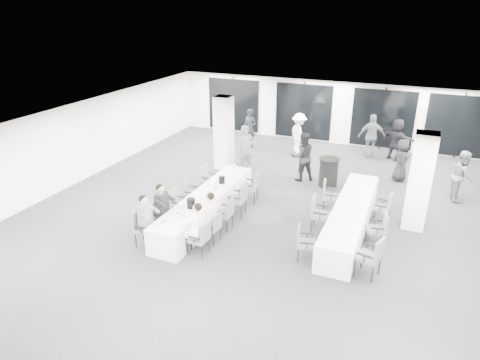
% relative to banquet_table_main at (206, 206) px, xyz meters
% --- Properties ---
extents(room, '(14.04, 16.04, 2.84)m').
position_rel_banquet_table_main_xyz_m(room, '(2.40, 1.93, 1.01)').
color(room, '#242429').
rests_on(room, ground).
extents(column_left, '(0.60, 0.60, 2.80)m').
position_rel_banquet_table_main_xyz_m(column_left, '(-1.29, 4.02, 1.02)').
color(column_left, white).
rests_on(column_left, floor).
extents(column_right, '(0.60, 0.60, 2.80)m').
position_rel_banquet_table_main_xyz_m(column_right, '(5.71, 1.82, 1.02)').
color(column_right, white).
rests_on(column_right, floor).
extents(banquet_table_main, '(0.90, 5.00, 0.75)m').
position_rel_banquet_table_main_xyz_m(banquet_table_main, '(0.00, 0.00, 0.00)').
color(banquet_table_main, silver).
rests_on(banquet_table_main, floor).
extents(banquet_table_side, '(0.90, 5.00, 0.75)m').
position_rel_banquet_table_main_xyz_m(banquet_table_side, '(4.07, 0.91, 0.00)').
color(banquet_table_side, silver).
rests_on(banquet_table_side, floor).
extents(cocktail_table, '(0.73, 0.73, 1.02)m').
position_rel_banquet_table_main_xyz_m(cocktail_table, '(2.82, 3.80, 0.14)').
color(cocktail_table, black).
rests_on(cocktail_table, floor).
extents(chair_main_left_near, '(0.57, 0.61, 0.99)m').
position_rel_banquet_table_main_xyz_m(chair_main_left_near, '(-0.84, -2.02, 0.19)').
color(chair_main_left_near, '#4D5155').
rests_on(chair_main_left_near, floor).
extents(chair_main_left_second, '(0.49, 0.54, 0.90)m').
position_rel_banquet_table_main_xyz_m(chair_main_left_second, '(-0.83, -1.23, 0.14)').
color(chair_main_left_second, '#4D5155').
rests_on(chair_main_left_second, floor).
extents(chair_main_left_mid, '(0.46, 0.51, 0.87)m').
position_rel_banquet_table_main_xyz_m(chair_main_left_mid, '(-0.83, -0.29, 0.12)').
color(chair_main_left_mid, '#4D5155').
rests_on(chair_main_left_mid, floor).
extents(chair_main_left_fourth, '(0.56, 0.58, 0.91)m').
position_rel_banquet_table_main_xyz_m(chair_main_left_fourth, '(-0.83, 0.47, 0.14)').
color(chair_main_left_fourth, '#4D5155').
rests_on(chair_main_left_fourth, floor).
extents(chair_main_left_far, '(0.50, 0.54, 0.90)m').
position_rel_banquet_table_main_xyz_m(chair_main_left_far, '(-0.83, 1.72, 0.14)').
color(chair_main_left_far, '#4D5155').
rests_on(chair_main_left_far, floor).
extents(chair_main_right_near, '(0.46, 0.52, 0.90)m').
position_rel_banquet_table_main_xyz_m(chair_main_right_near, '(0.83, -1.87, 0.14)').
color(chair_main_right_near, '#4D5155').
rests_on(chair_main_right_near, floor).
extents(chair_main_right_second, '(0.46, 0.51, 0.86)m').
position_rel_banquet_table_main_xyz_m(chair_main_right_second, '(0.82, -1.19, 0.11)').
color(chair_main_right_second, '#4D5155').
rests_on(chair_main_right_second, floor).
extents(chair_main_right_mid, '(0.48, 0.53, 0.94)m').
position_rel_banquet_table_main_xyz_m(chair_main_right_mid, '(0.83, -0.40, 0.16)').
color(chair_main_right_mid, '#4D5155').
rests_on(chair_main_right_mid, floor).
extents(chair_main_right_fourth, '(0.56, 0.61, 1.02)m').
position_rel_banquet_table_main_xyz_m(chair_main_right_fourth, '(0.84, 0.55, 0.21)').
color(chair_main_right_fourth, '#4D5155').
rests_on(chair_main_right_fourth, floor).
extents(chair_main_right_far, '(0.57, 0.61, 0.99)m').
position_rel_banquet_table_main_xyz_m(chair_main_right_far, '(0.84, 1.59, 0.19)').
color(chair_main_right_far, '#4D5155').
rests_on(chair_main_right_far, floor).
extents(chair_side_left_near, '(0.55, 0.58, 0.91)m').
position_rel_banquet_table_main_xyz_m(chair_side_left_near, '(3.25, -1.05, 0.14)').
color(chair_side_left_near, '#4D5155').
rests_on(chair_side_left_near, floor).
extents(chair_side_left_mid, '(0.56, 0.61, 1.03)m').
position_rel_banquet_table_main_xyz_m(chair_side_left_mid, '(3.23, 0.52, 0.22)').
color(chair_side_left_mid, '#4D5155').
rests_on(chair_side_left_mid, floor).
extents(chair_side_left_far, '(0.57, 0.61, 0.98)m').
position_rel_banquet_table_main_xyz_m(chair_side_left_far, '(3.24, 1.87, 0.19)').
color(chair_side_left_far, '#4D5155').
rests_on(chair_side_left_far, floor).
extents(chair_side_right_near, '(0.64, 0.66, 1.03)m').
position_rel_banquet_table_main_xyz_m(chair_side_right_near, '(4.91, -1.16, 0.21)').
color(chair_side_right_near, '#4D5155').
rests_on(chair_side_right_near, floor).
extents(chair_side_right_mid, '(0.56, 0.59, 0.93)m').
position_rel_banquet_table_main_xyz_m(chair_side_right_mid, '(4.90, 0.38, 0.16)').
color(chair_side_right_mid, '#4D5155').
rests_on(chair_side_right_mid, floor).
extents(chair_side_right_far, '(0.50, 0.55, 0.92)m').
position_rel_banquet_table_main_xyz_m(chair_side_right_far, '(4.90, 1.77, 0.15)').
color(chair_side_right_far, '#4D5155').
rests_on(chair_side_right_far, floor).
extents(seated_guest_a, '(0.50, 0.38, 1.44)m').
position_rel_banquet_table_main_xyz_m(seated_guest_a, '(-0.67, -2.00, 0.44)').
color(seated_guest_a, '#5C5F64').
rests_on(seated_guest_a, floor).
extents(seated_guest_b, '(0.50, 0.38, 1.44)m').
position_rel_banquet_table_main_xyz_m(seated_guest_b, '(-0.67, -1.22, 0.44)').
color(seated_guest_b, black).
rests_on(seated_guest_b, floor).
extents(seated_guest_c, '(0.50, 0.38, 1.44)m').
position_rel_banquet_table_main_xyz_m(seated_guest_c, '(0.67, -1.87, 0.44)').
color(seated_guest_c, white).
rests_on(seated_guest_c, floor).
extents(seated_guest_d, '(0.50, 0.38, 1.44)m').
position_rel_banquet_table_main_xyz_m(seated_guest_d, '(0.67, -1.18, 0.44)').
color(seated_guest_d, white).
rests_on(seated_guest_d, floor).
extents(standing_guest_a, '(0.94, 0.92, 2.00)m').
position_rel_banquet_table_main_xyz_m(standing_guest_a, '(-0.40, 4.05, 0.63)').
color(standing_guest_a, '#5C5F64').
rests_on(standing_guest_a, floor).
extents(standing_guest_b, '(1.14, 1.04, 2.03)m').
position_rel_banquet_table_main_xyz_m(standing_guest_b, '(1.81, 3.98, 0.64)').
color(standing_guest_b, black).
rests_on(standing_guest_b, floor).
extents(standing_guest_c, '(1.32, 1.34, 1.93)m').
position_rel_banquet_table_main_xyz_m(standing_guest_c, '(0.85, 6.93, 0.59)').
color(standing_guest_c, white).
rests_on(standing_guest_c, floor).
extents(standing_guest_d, '(1.36, 1.01, 2.07)m').
position_rel_banquet_table_main_xyz_m(standing_guest_d, '(3.77, 7.47, 0.66)').
color(standing_guest_d, '#5C5F64').
rests_on(standing_guest_d, floor).
extents(standing_guest_e, '(0.67, 0.93, 1.74)m').
position_rel_banquet_table_main_xyz_m(standing_guest_e, '(5.09, 5.33, 0.50)').
color(standing_guest_e, black).
rests_on(standing_guest_e, floor).
extents(standing_guest_f, '(1.85, 1.55, 1.93)m').
position_rel_banquet_table_main_xyz_m(standing_guest_f, '(4.73, 7.60, 0.59)').
color(standing_guest_f, black).
rests_on(standing_guest_f, floor).
extents(standing_guest_g, '(0.77, 0.66, 1.90)m').
position_rel_banquet_table_main_xyz_m(standing_guest_g, '(-1.37, 6.89, 0.58)').
color(standing_guest_g, black).
rests_on(standing_guest_g, floor).
extents(standing_guest_h, '(0.66, 0.97, 1.89)m').
position_rel_banquet_table_main_xyz_m(standing_guest_h, '(6.97, 4.36, 0.57)').
color(standing_guest_h, '#5C5F64').
rests_on(standing_guest_h, floor).
extents(ice_bucket_near, '(0.24, 0.24, 0.27)m').
position_rel_banquet_table_main_xyz_m(ice_bucket_near, '(0.03, -0.93, 0.51)').
color(ice_bucket_near, black).
rests_on(ice_bucket_near, banquet_table_main).
extents(ice_bucket_far, '(0.20, 0.20, 0.22)m').
position_rel_banquet_table_main_xyz_m(ice_bucket_far, '(0.06, 0.97, 0.49)').
color(ice_bucket_far, black).
rests_on(ice_bucket_far, banquet_table_main).
extents(water_bottle_a, '(0.08, 0.08, 0.24)m').
position_rel_banquet_table_main_xyz_m(water_bottle_a, '(-0.14, -2.04, 0.50)').
color(water_bottle_a, silver).
rests_on(water_bottle_a, banquet_table_main).
extents(water_bottle_b, '(0.08, 0.08, 0.25)m').
position_rel_banquet_table_main_xyz_m(water_bottle_b, '(0.15, 0.36, 0.50)').
color(water_bottle_b, silver).
rests_on(water_bottle_b, banquet_table_main).
extents(water_bottle_c, '(0.08, 0.08, 0.24)m').
position_rel_banquet_table_main_xyz_m(water_bottle_c, '(-0.01, 2.10, 0.49)').
color(water_bottle_c, silver).
rests_on(water_bottle_c, banquet_table_main).
extents(plate_a, '(0.22, 0.22, 0.03)m').
position_rel_banquet_table_main_xyz_m(plate_a, '(-0.12, -1.40, 0.39)').
color(plate_a, white).
rests_on(plate_a, banquet_table_main).
extents(plate_b, '(0.18, 0.18, 0.03)m').
position_rel_banquet_table_main_xyz_m(plate_b, '(0.10, -1.45, 0.39)').
color(plate_b, white).
rests_on(plate_b, banquet_table_main).
extents(plate_c, '(0.19, 0.19, 0.03)m').
position_rel_banquet_table_main_xyz_m(plate_c, '(0.01, -0.33, 0.39)').
color(plate_c, white).
rests_on(plate_c, banquet_table_main).
extents(wine_glass, '(0.08, 0.08, 0.20)m').
position_rel_banquet_table_main_xyz_m(wine_glass, '(0.27, -1.87, 0.53)').
color(wine_glass, silver).
rests_on(wine_glass, banquet_table_main).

